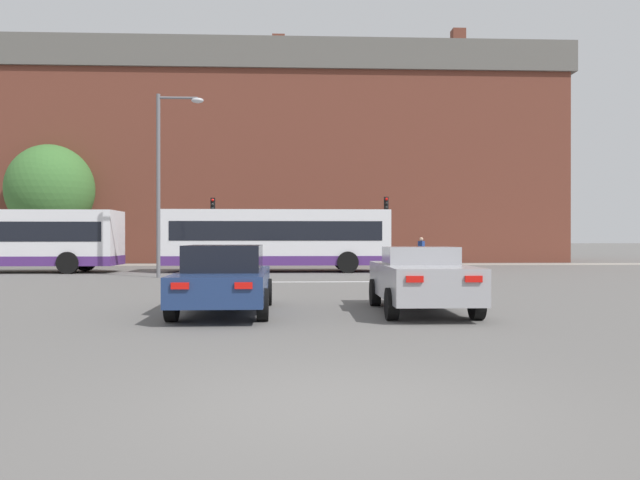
{
  "coord_description": "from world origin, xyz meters",
  "views": [
    {
      "loc": [
        -0.45,
        -5.98,
        1.6
      ],
      "look_at": [
        0.74,
        20.84,
        1.54
      ],
      "focal_mm": 35.0,
      "sensor_mm": 36.0,
      "label": 1
    }
  ],
  "objects_px": {
    "car_saloon_left": "(225,278)",
    "traffic_light_far_left": "(213,220)",
    "traffic_light_far_right": "(386,219)",
    "street_lamp_junction": "(166,167)",
    "car_roadster_right": "(421,279)",
    "bus_crossing_lead": "(277,239)",
    "bus_crossing_trailing": "(10,239)",
    "pedestrian_waiting": "(421,248)",
    "pedestrian_walking_east": "(296,248)"
  },
  "relations": [
    {
      "from": "traffic_light_far_left",
      "to": "traffic_light_far_right",
      "type": "xyz_separation_m",
      "value": [
        10.47,
        0.41,
        0.07
      ]
    },
    {
      "from": "car_saloon_left",
      "to": "bus_crossing_lead",
      "type": "height_order",
      "value": "bus_crossing_lead"
    },
    {
      "from": "pedestrian_waiting",
      "to": "pedestrian_walking_east",
      "type": "distance_m",
      "value": 7.83
    },
    {
      "from": "traffic_light_far_left",
      "to": "pedestrian_waiting",
      "type": "relative_size",
      "value": 2.39
    },
    {
      "from": "pedestrian_waiting",
      "to": "traffic_light_far_left",
      "type": "bearing_deg",
      "value": -114.91
    },
    {
      "from": "traffic_light_far_right",
      "to": "car_saloon_left",
      "type": "bearing_deg",
      "value": -106.5
    },
    {
      "from": "bus_crossing_trailing",
      "to": "street_lamp_junction",
      "type": "height_order",
      "value": "street_lamp_junction"
    },
    {
      "from": "car_roadster_right",
      "to": "bus_crossing_trailing",
      "type": "relative_size",
      "value": 0.43
    },
    {
      "from": "bus_crossing_lead",
      "to": "traffic_light_far_left",
      "type": "height_order",
      "value": "traffic_light_far_left"
    },
    {
      "from": "car_roadster_right",
      "to": "pedestrian_walking_east",
      "type": "height_order",
      "value": "pedestrian_walking_east"
    },
    {
      "from": "car_roadster_right",
      "to": "street_lamp_junction",
      "type": "xyz_separation_m",
      "value": [
        -7.99,
        12.4,
        3.83
      ]
    },
    {
      "from": "pedestrian_walking_east",
      "to": "car_roadster_right",
      "type": "bearing_deg",
      "value": -125.24
    },
    {
      "from": "traffic_light_far_right",
      "to": "street_lamp_junction",
      "type": "distance_m",
      "value": 16.3
    },
    {
      "from": "car_saloon_left",
      "to": "pedestrian_waiting",
      "type": "xyz_separation_m",
      "value": [
        9.55,
        25.2,
        0.24
      ]
    },
    {
      "from": "pedestrian_walking_east",
      "to": "car_saloon_left",
      "type": "bearing_deg",
      "value": -134.96
    },
    {
      "from": "bus_crossing_trailing",
      "to": "traffic_light_far_right",
      "type": "xyz_separation_m",
      "value": [
        18.97,
        7.99,
        1.23
      ]
    },
    {
      "from": "traffic_light_far_right",
      "to": "bus_crossing_trailing",
      "type": "bearing_deg",
      "value": -157.15
    },
    {
      "from": "car_roadster_right",
      "to": "bus_crossing_trailing",
      "type": "xyz_separation_m",
      "value": [
        -16.03,
        16.38,
        0.84
      ]
    },
    {
      "from": "car_saloon_left",
      "to": "pedestrian_waiting",
      "type": "relative_size",
      "value": 2.8
    },
    {
      "from": "car_saloon_left",
      "to": "street_lamp_junction",
      "type": "xyz_separation_m",
      "value": [
        -3.73,
        12.32,
        3.81
      ]
    },
    {
      "from": "street_lamp_junction",
      "to": "bus_crossing_trailing",
      "type": "bearing_deg",
      "value": 153.72
    },
    {
      "from": "traffic_light_far_left",
      "to": "traffic_light_far_right",
      "type": "height_order",
      "value": "traffic_light_far_right"
    },
    {
      "from": "pedestrian_walking_east",
      "to": "bus_crossing_trailing",
      "type": "bearing_deg",
      "value": 171.78
    },
    {
      "from": "bus_crossing_lead",
      "to": "pedestrian_waiting",
      "type": "bearing_deg",
      "value": -45.48
    },
    {
      "from": "traffic_light_far_right",
      "to": "street_lamp_junction",
      "type": "height_order",
      "value": "street_lamp_junction"
    },
    {
      "from": "bus_crossing_lead",
      "to": "traffic_light_far_left",
      "type": "bearing_deg",
      "value": 28.55
    },
    {
      "from": "street_lamp_junction",
      "to": "pedestrian_walking_east",
      "type": "distance_m",
      "value": 14.24
    },
    {
      "from": "bus_crossing_lead",
      "to": "car_saloon_left",
      "type": "bearing_deg",
      "value": 177.5
    },
    {
      "from": "pedestrian_waiting",
      "to": "bus_crossing_trailing",
      "type": "bearing_deg",
      "value": -98.12
    },
    {
      "from": "car_saloon_left",
      "to": "street_lamp_junction",
      "type": "height_order",
      "value": "street_lamp_junction"
    },
    {
      "from": "traffic_light_far_right",
      "to": "pedestrian_walking_east",
      "type": "bearing_deg",
      "value": 172.7
    },
    {
      "from": "traffic_light_far_right",
      "to": "street_lamp_junction",
      "type": "bearing_deg",
      "value": -132.39
    },
    {
      "from": "street_lamp_junction",
      "to": "traffic_light_far_right",
      "type": "bearing_deg",
      "value": 47.61
    },
    {
      "from": "car_saloon_left",
      "to": "traffic_light_far_left",
      "type": "distance_m",
      "value": 24.18
    },
    {
      "from": "bus_crossing_lead",
      "to": "pedestrian_waiting",
      "type": "distance_m",
      "value": 12.39
    },
    {
      "from": "pedestrian_waiting",
      "to": "car_roadster_right",
      "type": "bearing_deg",
      "value": -42.62
    },
    {
      "from": "pedestrian_waiting",
      "to": "bus_crossing_lead",
      "type": "bearing_deg",
      "value": -76.29
    },
    {
      "from": "car_roadster_right",
      "to": "street_lamp_junction",
      "type": "distance_m",
      "value": 15.24
    },
    {
      "from": "car_roadster_right",
      "to": "street_lamp_junction",
      "type": "height_order",
      "value": "street_lamp_junction"
    },
    {
      "from": "bus_crossing_trailing",
      "to": "pedestrian_waiting",
      "type": "height_order",
      "value": "bus_crossing_trailing"
    },
    {
      "from": "bus_crossing_trailing",
      "to": "traffic_light_far_left",
      "type": "height_order",
      "value": "traffic_light_far_left"
    },
    {
      "from": "pedestrian_walking_east",
      "to": "street_lamp_junction",
      "type": "bearing_deg",
      "value": -154.29
    },
    {
      "from": "bus_crossing_trailing",
      "to": "pedestrian_waiting",
      "type": "distance_m",
      "value": 23.12
    },
    {
      "from": "car_roadster_right",
      "to": "traffic_light_far_right",
      "type": "bearing_deg",
      "value": 83.66
    },
    {
      "from": "car_roadster_right",
      "to": "bus_crossing_trailing",
      "type": "distance_m",
      "value": 22.93
    },
    {
      "from": "pedestrian_waiting",
      "to": "traffic_light_far_right",
      "type": "bearing_deg",
      "value": -99.43
    },
    {
      "from": "traffic_light_far_left",
      "to": "pedestrian_waiting",
      "type": "height_order",
      "value": "traffic_light_far_left"
    },
    {
      "from": "pedestrian_waiting",
      "to": "pedestrian_walking_east",
      "type": "xyz_separation_m",
      "value": [
        -7.83,
        -0.22,
        0.02
      ]
    },
    {
      "from": "bus_crossing_lead",
      "to": "street_lamp_junction",
      "type": "height_order",
      "value": "street_lamp_junction"
    },
    {
      "from": "bus_crossing_trailing",
      "to": "traffic_light_far_right",
      "type": "relative_size",
      "value": 2.42
    }
  ]
}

